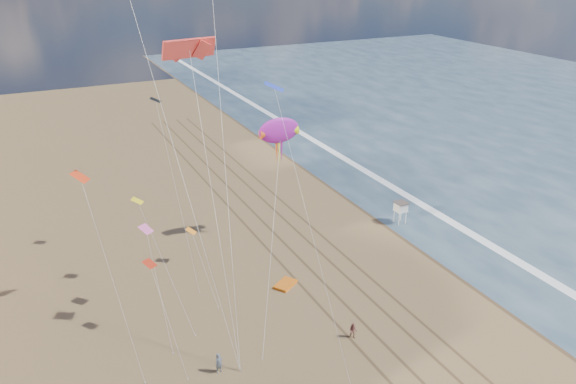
{
  "coord_description": "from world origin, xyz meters",
  "views": [
    {
      "loc": [
        -24.3,
        -21.75,
        32.43
      ],
      "look_at": [
        -1.2,
        26.0,
        9.5
      ],
      "focal_mm": 35.0,
      "sensor_mm": 36.0,
      "label": 1
    }
  ],
  "objects_px": {
    "kite_flyer_a": "(219,363)",
    "kite_flyer_b": "(353,331)",
    "lifeguard_stand": "(401,207)",
    "show_kite": "(279,131)",
    "grounded_kite": "(285,284)"
  },
  "relations": [
    {
      "from": "lifeguard_stand",
      "to": "show_kite",
      "type": "bearing_deg",
      "value": 168.57
    },
    {
      "from": "lifeguard_stand",
      "to": "kite_flyer_a",
      "type": "height_order",
      "value": "lifeguard_stand"
    },
    {
      "from": "grounded_kite",
      "to": "show_kite",
      "type": "distance_m",
      "value": 17.29
    },
    {
      "from": "lifeguard_stand",
      "to": "grounded_kite",
      "type": "xyz_separation_m",
      "value": [
        -19.68,
        -6.92,
        -2.09
      ]
    },
    {
      "from": "grounded_kite",
      "to": "show_kite",
      "type": "height_order",
      "value": "show_kite"
    },
    {
      "from": "lifeguard_stand",
      "to": "kite_flyer_b",
      "type": "distance_m",
      "value": 25.02
    },
    {
      "from": "lifeguard_stand",
      "to": "grounded_kite",
      "type": "bearing_deg",
      "value": -160.64
    },
    {
      "from": "show_kite",
      "to": "kite_flyer_a",
      "type": "height_order",
      "value": "show_kite"
    },
    {
      "from": "kite_flyer_a",
      "to": "kite_flyer_b",
      "type": "height_order",
      "value": "kite_flyer_a"
    },
    {
      "from": "grounded_kite",
      "to": "show_kite",
      "type": "bearing_deg",
      "value": 35.15
    },
    {
      "from": "show_kite",
      "to": "kite_flyer_a",
      "type": "xyz_separation_m",
      "value": [
        -14.7,
        -19.58,
        -12.65
      ]
    },
    {
      "from": "kite_flyer_a",
      "to": "kite_flyer_b",
      "type": "xyz_separation_m",
      "value": [
        12.43,
        -1.0,
        -0.16
      ]
    },
    {
      "from": "show_kite",
      "to": "kite_flyer_b",
      "type": "bearing_deg",
      "value": -96.29
    },
    {
      "from": "kite_flyer_b",
      "to": "kite_flyer_a",
      "type": "bearing_deg",
      "value": -141.24
    },
    {
      "from": "show_kite",
      "to": "grounded_kite",
      "type": "bearing_deg",
      "value": -111.83
    }
  ]
}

